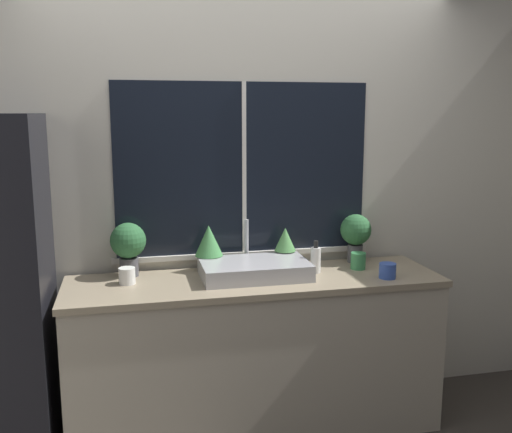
{
  "coord_description": "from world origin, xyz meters",
  "views": [
    {
      "loc": [
        -0.68,
        -2.7,
        1.81
      ],
      "look_at": [
        0.0,
        0.28,
        1.25
      ],
      "focal_mm": 40.0,
      "sensor_mm": 36.0,
      "label": 1
    }
  ],
  "objects_px": {
    "potted_plant_far_left": "(128,244)",
    "soap_bottle": "(316,259)",
    "mug_blue": "(388,271)",
    "sink": "(255,269)",
    "potted_plant_center_right": "(285,246)",
    "potted_plant_far_right": "(356,233)",
    "mug_white": "(127,276)",
    "potted_plant_center_left": "(209,245)",
    "mug_green": "(358,261)"
  },
  "relations": [
    {
      "from": "mug_white",
      "to": "sink",
      "type": "bearing_deg",
      "value": -1.97
    },
    {
      "from": "sink",
      "to": "potted_plant_center_right",
      "type": "bearing_deg",
      "value": 38.2
    },
    {
      "from": "sink",
      "to": "potted_plant_far_left",
      "type": "xyz_separation_m",
      "value": [
        -0.69,
        0.18,
        0.14
      ]
    },
    {
      "from": "potted_plant_center_right",
      "to": "potted_plant_far_right",
      "type": "xyz_separation_m",
      "value": [
        0.45,
        0.0,
        0.06
      ]
    },
    {
      "from": "potted_plant_far_left",
      "to": "mug_blue",
      "type": "height_order",
      "value": "potted_plant_far_left"
    },
    {
      "from": "potted_plant_center_left",
      "to": "potted_plant_center_right",
      "type": "height_order",
      "value": "potted_plant_center_left"
    },
    {
      "from": "sink",
      "to": "mug_blue",
      "type": "distance_m",
      "value": 0.74
    },
    {
      "from": "potted_plant_far_left",
      "to": "potted_plant_far_right",
      "type": "distance_m",
      "value": 1.36
    },
    {
      "from": "potted_plant_center_left",
      "to": "potted_plant_far_right",
      "type": "bearing_deg",
      "value": 0.0
    },
    {
      "from": "potted_plant_center_right",
      "to": "mug_blue",
      "type": "height_order",
      "value": "potted_plant_center_right"
    },
    {
      "from": "mug_green",
      "to": "mug_white",
      "type": "distance_m",
      "value": 1.33
    },
    {
      "from": "mug_blue",
      "to": "mug_green",
      "type": "bearing_deg",
      "value": 111.71
    },
    {
      "from": "potted_plant_far_left",
      "to": "potted_plant_center_left",
      "type": "height_order",
      "value": "potted_plant_far_left"
    },
    {
      "from": "potted_plant_far_right",
      "to": "soap_bottle",
      "type": "distance_m",
      "value": 0.37
    },
    {
      "from": "potted_plant_center_left",
      "to": "mug_white",
      "type": "distance_m",
      "value": 0.5
    },
    {
      "from": "potted_plant_center_right",
      "to": "mug_white",
      "type": "relative_size",
      "value": 2.66
    },
    {
      "from": "potted_plant_center_left",
      "to": "mug_white",
      "type": "xyz_separation_m",
      "value": [
        -0.47,
        -0.15,
        -0.11
      ]
    },
    {
      "from": "mug_blue",
      "to": "soap_bottle",
      "type": "bearing_deg",
      "value": 150.94
    },
    {
      "from": "potted_plant_center_left",
      "to": "soap_bottle",
      "type": "distance_m",
      "value": 0.62
    },
    {
      "from": "potted_plant_far_right",
      "to": "potted_plant_far_left",
      "type": "bearing_deg",
      "value": 180.0
    },
    {
      "from": "sink",
      "to": "potted_plant_center_right",
      "type": "xyz_separation_m",
      "value": [
        0.22,
        0.18,
        0.08
      ]
    },
    {
      "from": "soap_bottle",
      "to": "potted_plant_far_left",
      "type": "bearing_deg",
      "value": 170.87
    },
    {
      "from": "potted_plant_center_left",
      "to": "mug_white",
      "type": "height_order",
      "value": "potted_plant_center_left"
    },
    {
      "from": "potted_plant_far_left",
      "to": "soap_bottle",
      "type": "distance_m",
      "value": 1.07
    },
    {
      "from": "potted_plant_far_left",
      "to": "mug_blue",
      "type": "distance_m",
      "value": 1.45
    },
    {
      "from": "soap_bottle",
      "to": "mug_white",
      "type": "relative_size",
      "value": 2.11
    },
    {
      "from": "potted_plant_far_left",
      "to": "potted_plant_center_left",
      "type": "distance_m",
      "value": 0.45
    },
    {
      "from": "sink",
      "to": "soap_bottle",
      "type": "bearing_deg",
      "value": 1.22
    },
    {
      "from": "potted_plant_center_left",
      "to": "mug_green",
      "type": "distance_m",
      "value": 0.88
    },
    {
      "from": "sink",
      "to": "mug_blue",
      "type": "height_order",
      "value": "sink"
    },
    {
      "from": "potted_plant_center_right",
      "to": "potted_plant_far_right",
      "type": "relative_size",
      "value": 0.79
    },
    {
      "from": "potted_plant_far_left",
      "to": "potted_plant_center_right",
      "type": "height_order",
      "value": "potted_plant_far_left"
    },
    {
      "from": "potted_plant_far_left",
      "to": "potted_plant_center_left",
      "type": "xyz_separation_m",
      "value": [
        0.45,
        -0.0,
        -0.03
      ]
    },
    {
      "from": "mug_green",
      "to": "mug_blue",
      "type": "height_order",
      "value": "mug_green"
    },
    {
      "from": "potted_plant_far_right",
      "to": "mug_white",
      "type": "xyz_separation_m",
      "value": [
        -1.37,
        -0.15,
        -0.14
      ]
    },
    {
      "from": "potted_plant_center_right",
      "to": "mug_green",
      "type": "relative_size",
      "value": 2.4
    },
    {
      "from": "potted_plant_far_left",
      "to": "mug_blue",
      "type": "bearing_deg",
      "value": -14.6
    },
    {
      "from": "potted_plant_far_left",
      "to": "mug_white",
      "type": "relative_size",
      "value": 3.42
    },
    {
      "from": "soap_bottle",
      "to": "mug_blue",
      "type": "relative_size",
      "value": 2.01
    },
    {
      "from": "mug_blue",
      "to": "potted_plant_far_left",
      "type": "bearing_deg",
      "value": 165.4
    },
    {
      "from": "sink",
      "to": "potted_plant_far_right",
      "type": "xyz_separation_m",
      "value": [
        0.67,
        0.18,
        0.14
      ]
    },
    {
      "from": "soap_bottle",
      "to": "mug_blue",
      "type": "xyz_separation_m",
      "value": [
        0.35,
        -0.2,
        -0.04
      ]
    },
    {
      "from": "potted_plant_far_right",
      "to": "mug_green",
      "type": "bearing_deg",
      "value": -105.89
    },
    {
      "from": "potted_plant_far_left",
      "to": "mug_green",
      "type": "relative_size",
      "value": 3.1
    },
    {
      "from": "soap_bottle",
      "to": "sink",
      "type": "bearing_deg",
      "value": -178.78
    },
    {
      "from": "potted_plant_far_right",
      "to": "mug_white",
      "type": "distance_m",
      "value": 1.39
    },
    {
      "from": "potted_plant_far_left",
      "to": "mug_blue",
      "type": "xyz_separation_m",
      "value": [
        1.4,
        -0.36,
        -0.14
      ]
    },
    {
      "from": "potted_plant_far_left",
      "to": "mug_white",
      "type": "xyz_separation_m",
      "value": [
        -0.01,
        -0.15,
        -0.14
      ]
    },
    {
      "from": "potted_plant_far_left",
      "to": "mug_white",
      "type": "bearing_deg",
      "value": -94.82
    },
    {
      "from": "potted_plant_far_right",
      "to": "mug_blue",
      "type": "bearing_deg",
      "value": -83.45
    }
  ]
}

